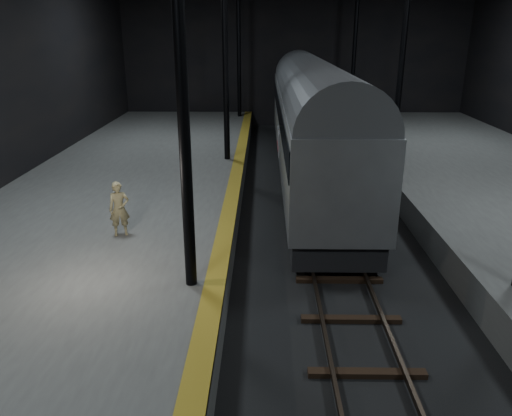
{
  "coord_description": "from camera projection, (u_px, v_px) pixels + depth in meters",
  "views": [
    {
      "loc": [
        -2.12,
        -14.4,
        6.62
      ],
      "look_at": [
        -2.32,
        -1.52,
        2.0
      ],
      "focal_mm": 35.0,
      "sensor_mm": 36.0,
      "label": 1
    }
  ],
  "objects": [
    {
      "name": "track",
      "position": [
        330.0,
        250.0,
        15.73
      ],
      "size": [
        2.4,
        43.0,
        0.24
      ],
      "color": "#3F3328",
      "rests_on": "ground"
    },
    {
      "name": "woman",
      "position": [
        119.0,
        209.0,
        14.22
      ],
      "size": [
        0.67,
        0.54,
        1.59
      ],
      "primitive_type": "imported",
      "rotation": [
        0.0,
        0.0,
        0.32
      ],
      "color": "#9C8E5F",
      "rests_on": "platform_left"
    },
    {
      "name": "tactile_strip",
      "position": [
        227.0,
        221.0,
        15.47
      ],
      "size": [
        0.5,
        43.8,
        0.01
      ],
      "primitive_type": "cube",
      "color": "olive",
      "rests_on": "platform_left"
    },
    {
      "name": "train",
      "position": [
        312.0,
        117.0,
        22.13
      ],
      "size": [
        2.98,
        19.89,
        5.32
      ],
      "color": "#929599",
      "rests_on": "ground"
    },
    {
      "name": "platform_left",
      "position": [
        93.0,
        236.0,
        15.7
      ],
      "size": [
        9.0,
        43.8,
        1.0
      ],
      "primitive_type": "cube",
      "color": "#4C4C4A",
      "rests_on": "ground"
    },
    {
      "name": "ground",
      "position": [
        330.0,
        252.0,
        15.76
      ],
      "size": [
        44.0,
        44.0,
        0.0
      ],
      "primitive_type": "plane",
      "color": "black",
      "rests_on": "ground"
    }
  ]
}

